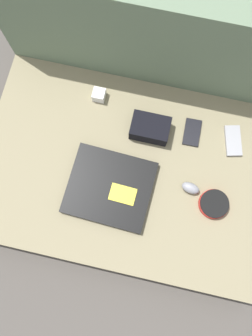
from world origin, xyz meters
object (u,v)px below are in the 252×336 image
at_px(phone_black, 233,141).
at_px(phone_silver, 192,132).
at_px(speaker_puck, 214,204).
at_px(charger_brick, 99,95).
at_px(laptop, 110,188).
at_px(camera_pouch, 150,128).
at_px(computer_mouse, 190,188).

bearing_deg(phone_black, phone_silver, 166.53).
height_order(speaker_puck, phone_silver, speaker_puck).
height_order(phone_silver, charger_brick, charger_brick).
bearing_deg(phone_black, laptop, -159.77).
bearing_deg(camera_pouch, phone_silver, 10.24).
bearing_deg(speaker_puck, laptop, -176.32).
relative_size(computer_mouse, phone_black, 0.56).
height_order(computer_mouse, phone_silver, computer_mouse).
distance_m(phone_silver, camera_pouch, 0.16).
distance_m(phone_black, charger_brick, 0.52).
height_order(laptop, camera_pouch, camera_pouch).
bearing_deg(speaker_puck, phone_silver, 115.99).
xyz_separation_m(phone_black, camera_pouch, (-0.31, -0.03, 0.02)).
distance_m(phone_black, camera_pouch, 0.31).
bearing_deg(speaker_puck, phone_black, 82.41).
xyz_separation_m(phone_black, charger_brick, (-0.52, 0.06, 0.01)).
height_order(laptop, phone_black, laptop).
relative_size(laptop, camera_pouch, 2.18).
relative_size(computer_mouse, phone_silver, 0.67).
height_order(speaker_puck, charger_brick, charger_brick).
distance_m(laptop, phone_black, 0.48).
relative_size(phone_silver, camera_pouch, 0.75).
height_order(speaker_puck, phone_black, speaker_puck).
height_order(phone_black, camera_pouch, camera_pouch).
relative_size(computer_mouse, charger_brick, 1.54).
bearing_deg(laptop, computer_mouse, 14.71).
height_order(laptop, speaker_puck, speaker_puck).
bearing_deg(laptop, phone_silver, 49.76).
bearing_deg(phone_silver, charger_brick, 169.01).
distance_m(computer_mouse, speaker_puck, 0.10).
xyz_separation_m(speaker_puck, charger_brick, (-0.49, 0.31, 0.01)).
bearing_deg(charger_brick, camera_pouch, -23.03).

